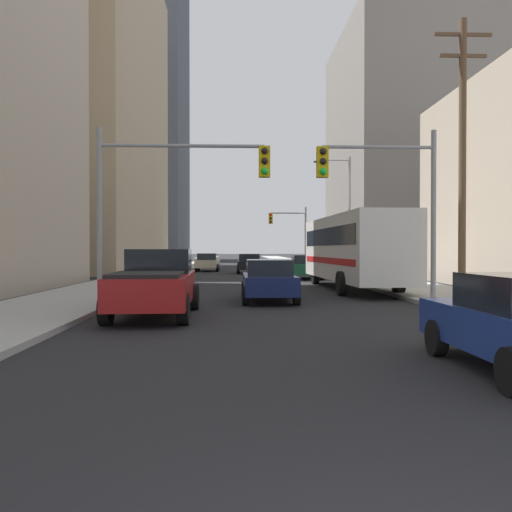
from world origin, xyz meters
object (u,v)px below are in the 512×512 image
at_px(sedan_green, 305,267).
at_px(traffic_signal_near_right, 383,186).
at_px(sedan_black, 249,263).
at_px(traffic_signal_far_right, 290,227).
at_px(sedan_beige, 208,262).
at_px(traffic_signal_near_left, 176,183).
at_px(sedan_navy, 269,280).
at_px(city_bus, 353,248).
at_px(pickup_truck_red, 156,283).

distance_m(sedan_green, traffic_signal_near_right, 16.17).
distance_m(sedan_black, traffic_signal_far_right, 11.85).
bearing_deg(traffic_signal_near_right, sedan_black, 99.56).
bearing_deg(sedan_green, traffic_signal_near_right, -87.67).
xyz_separation_m(sedan_beige, traffic_signal_near_left, (0.40, -27.99, 3.36)).
bearing_deg(traffic_signal_far_right, traffic_signal_near_left, -101.94).
distance_m(sedan_navy, sedan_green, 15.07).
height_order(sedan_green, sedan_black, same).
xyz_separation_m(sedan_green, traffic_signal_far_right, (0.85, 18.56, 3.27)).
bearing_deg(traffic_signal_near_left, sedan_black, 82.67).
bearing_deg(sedan_navy, traffic_signal_far_right, 83.05).
distance_m(city_bus, sedan_beige, 22.78).
height_order(pickup_truck_red, sedan_black, pickup_truck_red).
bearing_deg(sedan_navy, sedan_black, 90.38).
relative_size(sedan_beige, traffic_signal_near_left, 0.71).
distance_m(city_bus, sedan_green, 9.30).
distance_m(pickup_truck_red, traffic_signal_near_left, 4.40).
xyz_separation_m(sedan_navy, traffic_signal_far_right, (4.06, 33.29, 3.27)).
distance_m(sedan_black, sedan_beige, 5.44).
relative_size(city_bus, sedan_navy, 2.75).
xyz_separation_m(city_bus, traffic_signal_near_right, (-0.41, -6.65, 2.13)).
bearing_deg(traffic_signal_near_right, pickup_truck_red, -157.69).
bearing_deg(sedan_black, sedan_beige, 129.47).
bearing_deg(sedan_black, pickup_truck_red, -97.05).
xyz_separation_m(sedan_navy, traffic_signal_near_right, (3.86, -1.09, 3.29)).
relative_size(sedan_green, traffic_signal_near_right, 0.71).
xyz_separation_m(traffic_signal_near_left, traffic_signal_far_right, (7.27, 34.38, -0.10)).
height_order(city_bus, pickup_truck_red, city_bus).
xyz_separation_m(sedan_black, traffic_signal_far_right, (4.21, 10.59, 3.27)).
bearing_deg(sedan_beige, sedan_green, -60.73).
relative_size(sedan_navy, sedan_green, 0.99).
xyz_separation_m(city_bus, traffic_signal_far_right, (-0.21, 27.73, 2.11)).
bearing_deg(sedan_beige, city_bus, -69.73).
xyz_separation_m(city_bus, traffic_signal_near_left, (-7.48, -6.65, 2.21)).
relative_size(pickup_truck_red, traffic_signal_near_right, 0.91).
bearing_deg(city_bus, traffic_signal_near_left, -138.39).
distance_m(sedan_beige, traffic_signal_near_left, 28.19).
relative_size(city_bus, traffic_signal_near_left, 1.93).
relative_size(pickup_truck_red, traffic_signal_near_left, 0.91).
bearing_deg(sedan_black, traffic_signal_near_right, -80.44).
height_order(sedan_beige, traffic_signal_near_right, traffic_signal_near_right).
height_order(sedan_beige, traffic_signal_far_right, traffic_signal_far_right).
distance_m(sedan_black, traffic_signal_near_left, 24.22).
bearing_deg(pickup_truck_red, sedan_navy, 49.75).
height_order(city_bus, sedan_green, city_bus).
height_order(city_bus, traffic_signal_far_right, traffic_signal_far_right).
relative_size(city_bus, pickup_truck_red, 2.12).
bearing_deg(traffic_signal_far_right, pickup_truck_red, -101.38).
bearing_deg(sedan_beige, traffic_signal_far_right, 39.80).
bearing_deg(traffic_signal_near_left, traffic_signal_far_right, 78.06).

